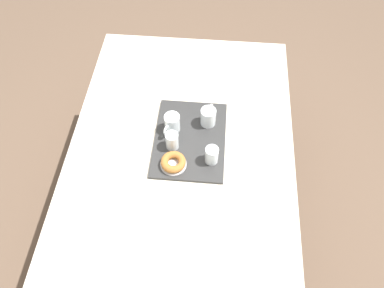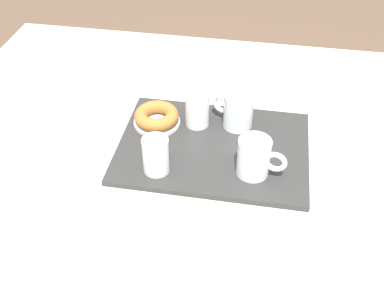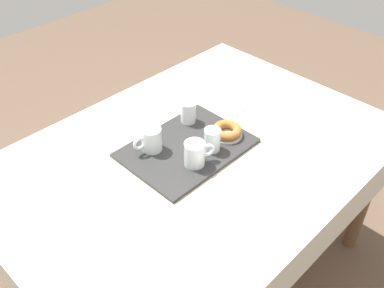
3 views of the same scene
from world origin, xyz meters
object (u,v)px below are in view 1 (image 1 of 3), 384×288
tea_mug_right (172,123)px  water_glass_near (212,156)px  tea_mug_left (208,117)px  dining_table (182,150)px  water_glass_far (172,141)px  sugar_donut_left (173,162)px  paper_napkin (201,203)px  donut_plate_left (173,164)px  serving_tray (190,139)px

tea_mug_right → water_glass_near: size_ratio=1.23×
water_glass_near → tea_mug_left: bearing=7.5°
dining_table → water_glass_far: water_glass_far is taller
tea_mug_left → sugar_donut_left: size_ratio=0.99×
water_glass_far → paper_napkin: bearing=-150.6°
water_glass_near → sugar_donut_left: size_ratio=0.78×
water_glass_near → water_glass_far: (0.06, 0.19, 0.00)m
water_glass_near → sugar_donut_left: water_glass_near is taller
donut_plate_left → paper_napkin: donut_plate_left is taller
tea_mug_left → donut_plate_left: tea_mug_left is taller
tea_mug_right → sugar_donut_left: bearing=-172.0°
tea_mug_right → donut_plate_left: (-0.20, -0.03, -0.04)m
donut_plate_left → sugar_donut_left: sugar_donut_left is taller
dining_table → water_glass_near: water_glass_near is taller
dining_table → water_glass_near: (-0.11, -0.15, 0.13)m
donut_plate_left → dining_table: bearing=-9.4°
water_glass_far → sugar_donut_left: (-0.10, -0.02, -0.02)m
paper_napkin → dining_table: bearing=19.8°
water_glass_far → paper_napkin: 0.32m
tea_mug_left → tea_mug_right: bearing=107.8°
tea_mug_right → sugar_donut_left: 0.21m
tea_mug_right → water_glass_near: (-0.16, -0.20, -0.00)m
water_glass_far → sugar_donut_left: 0.10m
tea_mug_left → tea_mug_right: 0.18m
tea_mug_right → paper_napkin: 0.42m
dining_table → water_glass_far: 0.14m
serving_tray → water_glass_far: size_ratio=5.21×
paper_napkin → serving_tray: bearing=13.1°
water_glass_near → water_glass_far: 0.20m
dining_table → tea_mug_right: 0.16m
water_glass_far → sugar_donut_left: bearing=-170.8°
serving_tray → tea_mug_right: (0.05, 0.09, 0.05)m
tea_mug_right → paper_napkin: tea_mug_right is taller
donut_plate_left → paper_napkin: size_ratio=0.88×
water_glass_near → paper_napkin: (-0.21, 0.03, -0.05)m
dining_table → tea_mug_left: tea_mug_left is taller
dining_table → tea_mug_left: bearing=-46.0°
water_glass_near → donut_plate_left: bearing=102.9°
serving_tray → water_glass_near: size_ratio=5.21×
serving_tray → tea_mug_left: (0.10, -0.08, 0.05)m
water_glass_near → sugar_donut_left: bearing=102.9°
water_glass_near → donut_plate_left: water_glass_near is taller
donut_plate_left → water_glass_far: bearing=9.2°
dining_table → tea_mug_right: bearing=41.8°
tea_mug_right → sugar_donut_left: tea_mug_right is taller
dining_table → serving_tray: size_ratio=3.24×
donut_plate_left → tea_mug_left: bearing=-28.7°
serving_tray → donut_plate_left: donut_plate_left is taller
tea_mug_right → water_glass_far: 0.10m
serving_tray → paper_napkin: bearing=-166.9°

